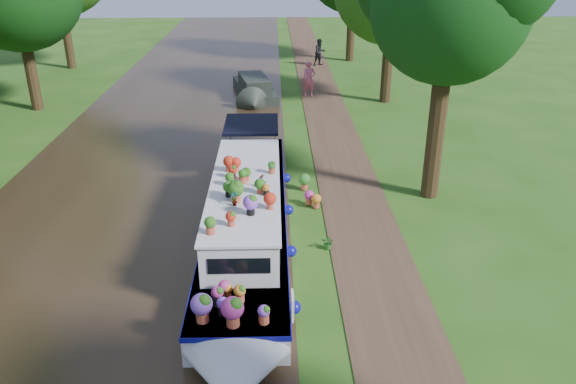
{
  "coord_description": "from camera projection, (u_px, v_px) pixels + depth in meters",
  "views": [
    {
      "loc": [
        -1.44,
        -14.2,
        8.0
      ],
      "look_at": [
        -1.06,
        0.55,
        1.3
      ],
      "focal_mm": 35.0,
      "sensor_mm": 36.0,
      "label": 1
    }
  ],
  "objects": [
    {
      "name": "verge_plant",
      "position": [
        328.0,
        243.0,
        15.72
      ],
      "size": [
        0.46,
        0.43,
        0.41
      ],
      "primitive_type": "imported",
      "rotation": [
        0.0,
        0.0,
        -0.39
      ],
      "color": "#25651E",
      "rests_on": "ground"
    },
    {
      "name": "plant_boat",
      "position": [
        246.0,
        216.0,
        15.78
      ],
      "size": [
        2.29,
        13.52,
        2.25
      ],
      "color": "silver",
      "rests_on": "canal_water"
    },
    {
      "name": "ground",
      "position": [
        325.0,
        240.0,
        16.27
      ],
      "size": [
        100.0,
        100.0,
        0.0
      ],
      "primitive_type": "plane",
      "color": "#244E13",
      "rests_on": "ground"
    },
    {
      "name": "pedestrian_dark",
      "position": [
        320.0,
        52.0,
        38.06
      ],
      "size": [
        1.07,
        0.99,
        1.77
      ],
      "primitive_type": "imported",
      "rotation": [
        0.0,
        0.0,
        0.48
      ],
      "color": "black",
      "rests_on": "towpath"
    },
    {
      "name": "second_boat",
      "position": [
        254.0,
        89.0,
        30.65
      ],
      "size": [
        2.71,
        6.16,
        1.14
      ],
      "rotation": [
        0.0,
        0.0,
        0.21
      ],
      "color": "black",
      "rests_on": "canal_water"
    },
    {
      "name": "pedestrian_pink",
      "position": [
        309.0,
        79.0,
        30.57
      ],
      "size": [
        0.7,
        0.47,
        1.89
      ],
      "primitive_type": "imported",
      "rotation": [
        0.0,
        0.0,
        -0.02
      ],
      "color": "#BF4E76",
      "rests_on": "towpath"
    },
    {
      "name": "canal_water",
      "position": [
        117.0,
        243.0,
        16.12
      ],
      "size": [
        10.0,
        100.0,
        0.02
      ],
      "primitive_type": "cube",
      "color": "black",
      "rests_on": "ground"
    },
    {
      "name": "towpath",
      "position": [
        366.0,
        239.0,
        16.29
      ],
      "size": [
        2.2,
        100.0,
        0.03
      ],
      "primitive_type": "cube",
      "color": "#422D1F",
      "rests_on": "ground"
    }
  ]
}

